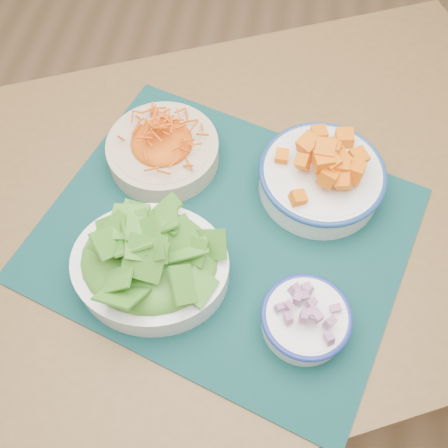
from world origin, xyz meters
The scene contains 7 objects.
ground centered at (0.00, 0.00, 0.00)m, with size 4.00×4.00×0.00m, color #956E48.
table centered at (0.29, -0.13, 0.66)m, with size 1.49×1.29×0.75m.
placemat centered at (0.27, -0.19, 0.75)m, with size 0.61×0.50×0.00m, color #082828.
carrot_bowl centered at (0.14, -0.05, 0.79)m, with size 0.26×0.26×0.08m.
squash_bowl centered at (0.43, -0.07, 0.81)m, with size 0.25×0.25×0.11m.
lettuce_bowl centered at (0.17, -0.29, 0.81)m, with size 0.26×0.22×0.12m.
onion_bowl centered at (0.42, -0.34, 0.79)m, with size 0.14×0.14×0.07m.
Camera 1 is at (0.34, -0.61, 1.52)m, focal length 40.00 mm.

